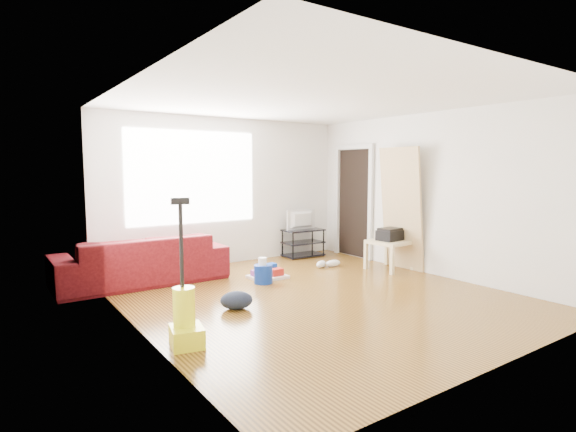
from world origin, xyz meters
TOP-DOWN VIEW (x-y plane):
  - room at (0.07, 0.15)m, footprint 4.51×5.01m
  - sofa at (-1.64, 1.95)m, footprint 2.36×0.92m
  - tv_stand at (1.44, 2.22)m, footprint 0.76×0.46m
  - tv at (1.44, 2.22)m, footprint 0.63×0.08m
  - side_table at (1.95, 0.54)m, footprint 0.63×0.63m
  - printer at (1.95, 0.54)m, footprint 0.41×0.33m
  - bucket at (-0.21, 0.96)m, footprint 0.32×0.32m
  - toilet_paper at (-0.22, 0.96)m, footprint 0.12×0.12m
  - cleaning_tray at (0.01, 1.19)m, footprint 0.53×0.43m
  - backpack at (-1.09, 0.11)m, footprint 0.46×0.42m
  - sneakers at (1.22, 1.25)m, footprint 0.51×0.26m
  - vacuum at (-2.00, -0.58)m, footprint 0.35×0.38m
  - door_panel at (2.13, 0.47)m, footprint 0.25×0.80m

SIDE VIEW (x-z plane):
  - sofa at x=-1.64m, z-range -0.34..0.34m
  - bucket at x=-0.21m, z-range -0.13..0.13m
  - backpack at x=-1.09m, z-range -0.10..0.10m
  - door_panel at x=2.13m, z-range -0.99..0.99m
  - sneakers at x=1.22m, z-range 0.00..0.11m
  - cleaning_tray at x=0.01m, z-range -0.04..0.15m
  - toilet_paper at x=-0.22m, z-range 0.13..0.24m
  - vacuum at x=-2.00m, z-range -0.43..0.94m
  - tv_stand at x=1.44m, z-range 0.01..0.52m
  - side_table at x=1.95m, z-range 0.16..0.64m
  - printer at x=1.95m, z-range 0.48..0.68m
  - tv at x=1.44m, z-range 0.51..0.88m
  - room at x=0.07m, z-range 0.00..2.51m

